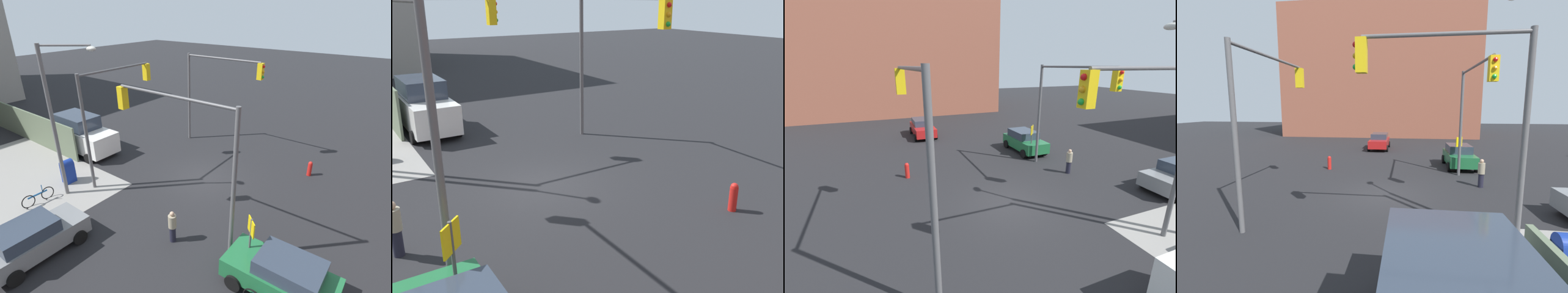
{
  "view_description": "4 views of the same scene",
  "coord_description": "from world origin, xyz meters",
  "views": [
    {
      "loc": [
        -9.08,
        13.1,
        9.5
      ],
      "look_at": [
        0.26,
        0.44,
        2.24
      ],
      "focal_mm": 28.0,
      "sensor_mm": 36.0,
      "label": 1
    },
    {
      "loc": [
        -12.98,
        6.37,
        6.44
      ],
      "look_at": [
        -2.1,
        -0.61,
        1.98
      ],
      "focal_mm": 40.0,
      "sensor_mm": 36.0,
      "label": 2
    },
    {
      "loc": [
        10.0,
        -5.51,
        6.46
      ],
      "look_at": [
        -1.56,
        -0.89,
        2.58
      ],
      "focal_mm": 24.0,
      "sensor_mm": 36.0,
      "label": 3
    },
    {
      "loc": [
        12.43,
        1.13,
        4.34
      ],
      "look_at": [
        -2.45,
        -0.81,
        2.07
      ],
      "focal_mm": 24.0,
      "sensor_mm": 36.0,
      "label": 4
    }
  ],
  "objects": [
    {
      "name": "ground_plane",
      "position": [
        0.0,
        0.0,
        0.0
      ],
      "size": [
        120.0,
        120.0,
        0.0
      ],
      "primitive_type": "plane",
      "color": "black"
    },
    {
      "name": "warning_sign_two_way",
      "position": [
        -5.4,
        4.62,
        1.64
      ],
      "size": [
        0.48,
        0.48,
        2.4
      ],
      "color": "#4C4C4C",
      "rests_on": "ground"
    },
    {
      "name": "traffic_signal_nw_corner",
      "position": [
        -2.15,
        4.5,
        4.67
      ],
      "size": [
        6.1,
        0.36,
        6.5
      ],
      "color": "#59595B",
      "rests_on": "ground"
    },
    {
      "name": "pedestrian_crossing",
      "position": [
        -2.0,
        5.2,
        0.8
      ],
      "size": [
        0.36,
        0.36,
        1.56
      ],
      "rotation": [
        0.0,
        0.0,
        0.39
      ],
      "color": "#9E937A",
      "rests_on": "ground"
    },
    {
      "name": "traffic_signal_ne_corner",
      "position": [
        4.5,
        2.57,
        4.61
      ],
      "size": [
        0.36,
        5.09,
        6.5
      ],
      "color": "#59595B",
      "rests_on": "ground"
    },
    {
      "name": "traffic_signal_se_corner",
      "position": [
        2.22,
        -4.5,
        4.66
      ],
      "size": [
        5.92,
        0.36,
        6.5
      ],
      "color": "#59595B",
      "rests_on": "ground"
    },
    {
      "name": "fire_hydrant",
      "position": [
        -5.0,
        -4.2,
        0.49
      ],
      "size": [
        0.26,
        0.26,
        0.94
      ],
      "color": "red",
      "rests_on": "ground"
    },
    {
      "name": "sedan_red",
      "position": [
        -14.37,
        -1.64,
        0.84
      ],
      "size": [
        4.39,
        2.02,
        1.62
      ],
      "color": "#B21919",
      "rests_on": "ground"
    },
    {
      "name": "building_brick_west",
      "position": [
        -32.0,
        -3.06,
        9.36
      ],
      "size": [
        16.0,
        28.0,
        18.72
      ],
      "color": "#93513D",
      "rests_on": "ground"
    },
    {
      "name": "coupe_green",
      "position": [
        -6.86,
        4.94,
        0.84
      ],
      "size": [
        3.96,
        2.02,
        1.62
      ],
      "color": "#1E6638",
      "rests_on": "ground"
    },
    {
      "name": "bicycle_at_crosswalk",
      "position": [
        -6.8,
        6.0,
        0.35
      ],
      "size": [
        1.75,
        0.05,
        0.97
      ],
      "color": "black",
      "rests_on": "ground"
    }
  ]
}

